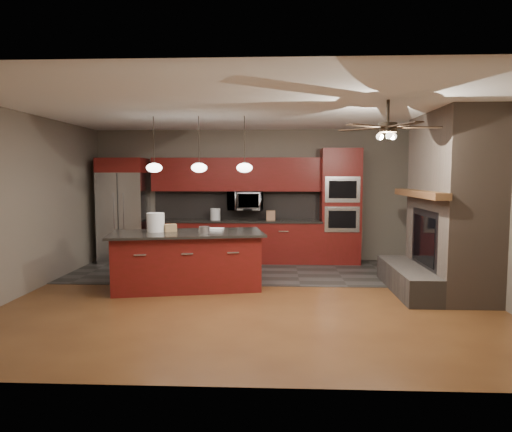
# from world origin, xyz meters

# --- Properties ---
(ground) EXTENTS (7.00, 7.00, 0.00)m
(ground) POSITION_xyz_m (0.00, 0.00, 0.00)
(ground) COLOR brown
(ground) RESTS_ON ground
(ceiling) EXTENTS (7.00, 6.00, 0.02)m
(ceiling) POSITION_xyz_m (0.00, 0.00, 2.80)
(ceiling) COLOR white
(ceiling) RESTS_ON back_wall
(back_wall) EXTENTS (7.00, 0.02, 2.80)m
(back_wall) POSITION_xyz_m (0.00, 3.00, 1.40)
(back_wall) COLOR #6A5F55
(back_wall) RESTS_ON ground
(right_wall) EXTENTS (0.02, 6.00, 2.80)m
(right_wall) POSITION_xyz_m (3.50, 0.00, 1.40)
(right_wall) COLOR #6A5F55
(right_wall) RESTS_ON ground
(left_wall) EXTENTS (0.02, 6.00, 2.80)m
(left_wall) POSITION_xyz_m (-3.50, 0.00, 1.40)
(left_wall) COLOR #6A5F55
(left_wall) RESTS_ON ground
(slate_tile_patch) EXTENTS (7.00, 2.40, 0.01)m
(slate_tile_patch) POSITION_xyz_m (0.00, 1.80, 0.01)
(slate_tile_patch) COLOR #363431
(slate_tile_patch) RESTS_ON ground
(fireplace_column) EXTENTS (1.30, 2.10, 2.80)m
(fireplace_column) POSITION_xyz_m (3.04, 0.40, 1.30)
(fireplace_column) COLOR #736152
(fireplace_column) RESTS_ON ground
(back_cabinetry) EXTENTS (3.59, 0.64, 2.20)m
(back_cabinetry) POSITION_xyz_m (-0.48, 2.74, 0.89)
(back_cabinetry) COLOR maroon
(back_cabinetry) RESTS_ON ground
(oven_tower) EXTENTS (0.80, 0.63, 2.38)m
(oven_tower) POSITION_xyz_m (1.70, 2.69, 1.19)
(oven_tower) COLOR maroon
(oven_tower) RESTS_ON ground
(microwave) EXTENTS (0.73, 0.41, 0.50)m
(microwave) POSITION_xyz_m (-0.27, 2.75, 1.30)
(microwave) COLOR silver
(microwave) RESTS_ON back_cabinetry
(refrigerator) EXTENTS (0.94, 0.75, 2.19)m
(refrigerator) POSITION_xyz_m (-2.83, 2.62, 1.09)
(refrigerator) COLOR silver
(refrigerator) RESTS_ON ground
(kitchen_island) EXTENTS (2.61, 1.56, 0.92)m
(kitchen_island) POSITION_xyz_m (-1.07, 0.45, 0.46)
(kitchen_island) COLOR maroon
(kitchen_island) RESTS_ON ground
(white_bucket) EXTENTS (0.32, 0.32, 0.31)m
(white_bucket) POSITION_xyz_m (-1.59, 0.48, 1.07)
(white_bucket) COLOR white
(white_bucket) RESTS_ON kitchen_island
(paint_can) EXTENTS (0.23, 0.23, 0.11)m
(paint_can) POSITION_xyz_m (-0.76, 0.29, 0.98)
(paint_can) COLOR #B9B8BD
(paint_can) RESTS_ON kitchen_island
(paint_tray) EXTENTS (0.39, 0.28, 0.04)m
(paint_tray) POSITION_xyz_m (-0.70, 0.69, 0.94)
(paint_tray) COLOR white
(paint_tray) RESTS_ON kitchen_island
(cardboard_box) EXTENTS (0.23, 0.20, 0.12)m
(cardboard_box) POSITION_xyz_m (-1.36, 0.53, 0.98)
(cardboard_box) COLOR #A17F53
(cardboard_box) RESTS_ON kitchen_island
(counter_bucket) EXTENTS (0.25, 0.25, 0.24)m
(counter_bucket) POSITION_xyz_m (-0.91, 2.70, 1.02)
(counter_bucket) COLOR silver
(counter_bucket) RESTS_ON back_cabinetry
(counter_box) EXTENTS (0.19, 0.15, 0.20)m
(counter_box) POSITION_xyz_m (0.26, 2.65, 1.00)
(counter_box) COLOR #A67756
(counter_box) RESTS_ON back_cabinetry
(pendant_left) EXTENTS (0.26, 0.26, 0.92)m
(pendant_left) POSITION_xyz_m (-1.65, 0.70, 1.96)
(pendant_left) COLOR black
(pendant_left) RESTS_ON ceiling
(pendant_center) EXTENTS (0.26, 0.26, 0.92)m
(pendant_center) POSITION_xyz_m (-0.90, 0.70, 1.96)
(pendant_center) COLOR black
(pendant_center) RESTS_ON ceiling
(pendant_right) EXTENTS (0.26, 0.26, 0.92)m
(pendant_right) POSITION_xyz_m (-0.15, 0.70, 1.96)
(pendant_right) COLOR black
(pendant_right) RESTS_ON ceiling
(ceiling_fan) EXTENTS (1.27, 1.33, 0.41)m
(ceiling_fan) POSITION_xyz_m (1.80, -0.80, 2.46)
(ceiling_fan) COLOR black
(ceiling_fan) RESTS_ON ceiling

